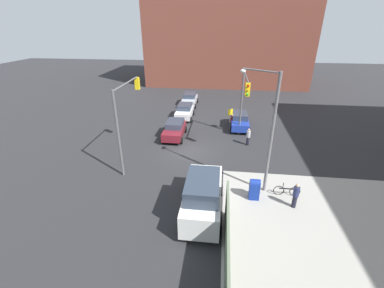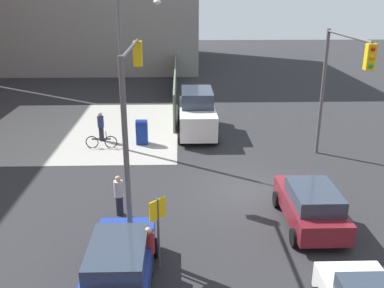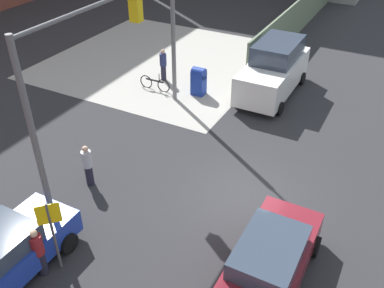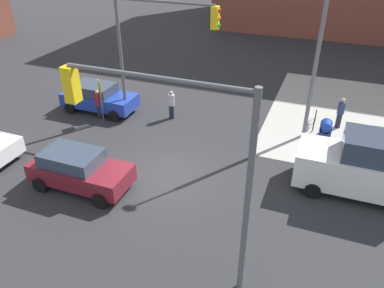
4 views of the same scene
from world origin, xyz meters
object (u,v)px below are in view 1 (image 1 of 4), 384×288
Objects in this scene: pedestrian_waiting at (296,195)px; street_lamp_corner at (267,125)px; traffic_signal_nw_corner at (244,95)px; van_white_delivery at (203,195)px; coupe_white at (185,111)px; bicycle_leaning_on_fence at (287,191)px; sedan_silver at (190,99)px; pedestrian_crossing at (232,122)px; coupe_maroon at (175,129)px; pedestrian_walking_north at (248,137)px; traffic_signal_se_corner at (126,108)px; mailbox_blue at (254,188)px; coupe_blue at (240,120)px.

street_lamp_corner is at bearing -163.07° from pedestrian_waiting.
traffic_signal_nw_corner is 11.31m from van_white_delivery.
bicycle_leaning_on_fence is at bearing 31.90° from coupe_white.
pedestrian_waiting is (21.01, 9.29, 0.05)m from sedan_silver.
pedestrian_crossing is at bearing 171.78° from van_white_delivery.
coupe_maroon is 7.21m from pedestrian_walking_north.
traffic_signal_se_corner is 13.20m from pedestrian_waiting.
traffic_signal_se_corner is 10.91m from mailbox_blue.
traffic_signal_nw_corner is at bearing 44.36° from coupe_white.
traffic_signal_nw_corner is 3.94× the size of pedestrian_walking_north.
street_lamp_corner is 7.98m from pedestrian_walking_north.
coupe_blue is at bearing 39.63° from sedan_silver.
pedestrian_walking_north is (3.80, 1.40, -0.01)m from pedestrian_crossing.
street_lamp_corner is 5.59× the size of mailbox_blue.
pedestrian_crossing is (-3.38, -0.70, -3.77)m from traffic_signal_nw_corner.
mailbox_blue is 0.36× the size of coupe_white.
coupe_blue is at bearing 168.89° from pedestrian_walking_north.
street_lamp_corner is 1.90× the size of sedan_silver.
mailbox_blue is at bearing 18.65° from sedan_silver.
van_white_delivery is 3.24× the size of pedestrian_crossing.
pedestrian_walking_north is (-10.04, 3.40, -0.42)m from van_white_delivery.
coupe_maroon and sedan_silver have the same top height.
coupe_white is 2.30× the size of bicycle_leaning_on_fence.
coupe_blue is at bearing -167.78° from bicycle_leaning_on_fence.
pedestrian_waiting is at bearing 46.41° from street_lamp_corner.
sedan_silver is 5.34m from coupe_white.
pedestrian_walking_north is at bearing 114.73° from traffic_signal_se_corner.
street_lamp_corner is (7.40, 1.00, 0.07)m from traffic_signal_nw_corner.
mailbox_blue is at bearing 1.81° from coupe_blue.
sedan_silver is at bearing 171.09° from traffic_signal_se_corner.
traffic_signal_se_corner is 1.61× the size of coupe_white.
coupe_white is (-15.07, -6.81, 0.08)m from mailbox_blue.
coupe_white reaches higher than mailbox_blue.
coupe_blue is at bearing 19.05° from pedestrian_crossing.
pedestrian_walking_north reaches higher than bicycle_leaning_on_fence.
coupe_white is (-5.86, 0.13, -0.00)m from coupe_maroon.
pedestrian_crossing is 1.01× the size of pedestrian_walking_north.
traffic_signal_se_corner is at bearing -25.07° from coupe_maroon.
bicycle_leaning_on_fence is (8.61, 9.14, -0.50)m from coupe_maroon.
pedestrian_waiting is at bearing 23.85° from sedan_silver.
van_white_delivery reaches higher than coupe_maroon.
van_white_delivery reaches higher than pedestrian_crossing.
traffic_signal_se_corner is 1.55× the size of sedan_silver.
traffic_signal_nw_corner reaches higher than van_white_delivery.
coupe_white is 17.05m from bicycle_leaning_on_fence.
van_white_delivery is 6.00m from bicycle_leaning_on_fence.
traffic_signal_se_corner is 3.94× the size of pedestrian_walking_north.
bicycle_leaning_on_fence is (3.13, 11.70, -4.28)m from traffic_signal_se_corner.
coupe_white reaches higher than bicycle_leaning_on_fence.
mailbox_blue is 0.84× the size of pedestrian_waiting.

